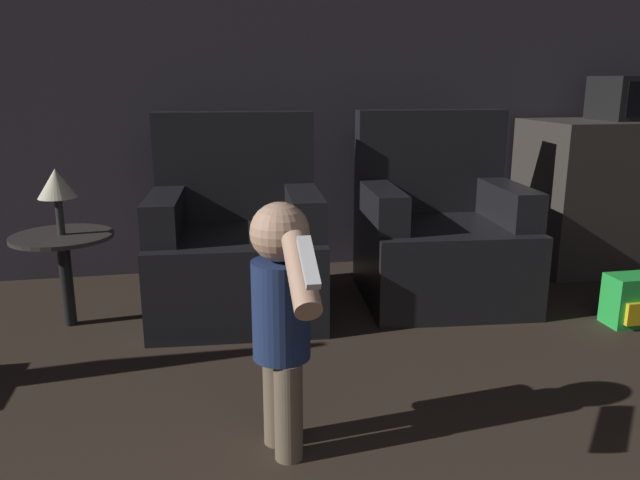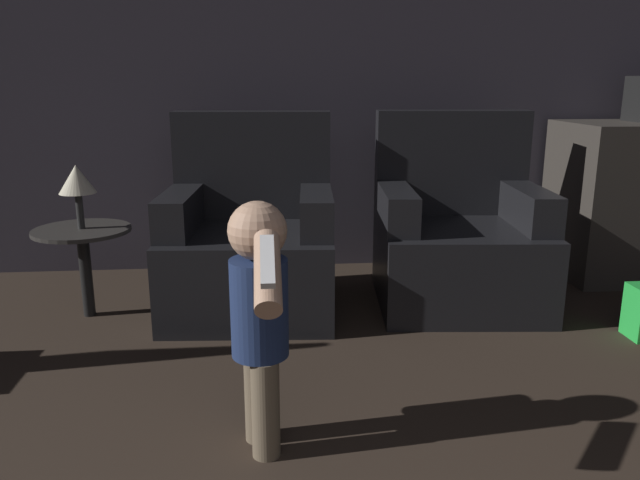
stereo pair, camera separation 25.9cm
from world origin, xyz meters
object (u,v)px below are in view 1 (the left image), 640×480
Objects in this scene: armchair_left at (237,246)px; lamp at (56,185)px; person_toddler at (281,311)px; armchair_right at (439,236)px; toy_backpack at (630,301)px.

armchair_left reaches higher than lamp.
armchair_left is 1.23× the size of person_toddler.
armchair_right is at bearing -52.14° from person_toddler.
armchair_left is at bearing -175.19° from armchair_right.
armchair_right is at bearing 4.01° from armchair_left.
armchair_left is 1.12m from armchair_right.
armchair_right is 1.73m from person_toddler.
armchair_right is 3.20× the size of lamp.
person_toddler reaches higher than lamp.
armchair_right is at bearing 1.77° from lamp.
armchair_left reaches higher than toy_backpack.
lamp is at bearing -171.86° from armchair_left.
lamp is at bearing 20.73° from person_toddler.
person_toddler is at bearing -157.66° from toy_backpack.
armchair_right is (1.12, -0.00, 0.00)m from armchair_left.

